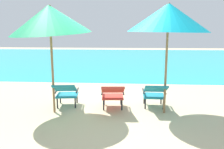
{
  "coord_description": "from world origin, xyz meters",
  "views": [
    {
      "loc": [
        0.44,
        -5.17,
        1.82
      ],
      "look_at": [
        0.0,
        0.6,
        0.75
      ],
      "focal_mm": 35.38,
      "sensor_mm": 36.0,
      "label": 1
    }
  ],
  "objects": [
    {
      "name": "lounge_chair_left",
      "position": [
        -1.09,
        0.0,
        0.4
      ],
      "size": [
        0.64,
        0.94,
        0.68
      ],
      "color": "teal",
      "rests_on": "ground_plane"
    },
    {
      "name": "beach_umbrella_left",
      "position": [
        -1.29,
        -0.34,
        2.13
      ],
      "size": [
        2.48,
        2.5,
        2.51
      ],
      "color": "olive",
      "rests_on": "ground_plane"
    },
    {
      "name": "lounge_chair_right",
      "position": [
        1.08,
        0.09,
        0.4
      ],
      "size": [
        0.55,
        0.88,
        0.68
      ],
      "color": "teal",
      "rests_on": "ground_plane"
    },
    {
      "name": "ground_plane",
      "position": [
        0.0,
        4.0,
        0.0
      ],
      "size": [
        40.0,
        40.0,
        0.0
      ],
      "primitive_type": "plane",
      "color": "#CCB78E"
    },
    {
      "name": "lounge_chair_center",
      "position": [
        0.07,
        -0.06,
        0.4
      ],
      "size": [
        0.61,
        0.92,
        0.68
      ],
      "color": "red",
      "rests_on": "ground_plane"
    },
    {
      "name": "beach_umbrella_right",
      "position": [
        1.28,
        -0.18,
        2.16
      ],
      "size": [
        2.51,
        2.51,
        2.49
      ],
      "color": "olive",
      "rests_on": "ground_plane"
    },
    {
      "name": "ocean_band",
      "position": [
        0.0,
        11.83,
        0.0
      ],
      "size": [
        40.0,
        18.0,
        0.01
      ],
      "primitive_type": "cube",
      "color": "#28B2B7",
      "rests_on": "ground_plane"
    }
  ]
}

